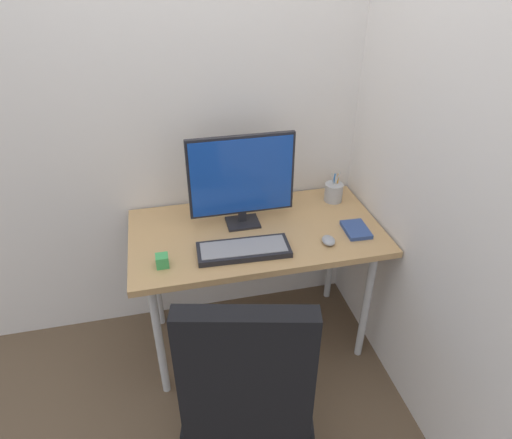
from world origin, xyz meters
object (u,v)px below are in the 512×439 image
(office_chair, at_px, (248,391))
(pen_holder, at_px, (334,192))
(monitor, at_px, (242,178))
(keyboard, at_px, (244,250))
(mouse, at_px, (328,240))
(desk_clamp_accessory, at_px, (162,261))
(notebook, at_px, (356,230))

(office_chair, bearing_deg, pen_holder, 54.55)
(office_chair, height_order, monitor, monitor)
(monitor, distance_m, pen_holder, 0.56)
(office_chair, relative_size, keyboard, 2.53)
(mouse, distance_m, desk_clamp_accessory, 0.75)
(keyboard, height_order, desk_clamp_accessory, desk_clamp_accessory)
(pen_holder, height_order, desk_clamp_accessory, pen_holder)
(desk_clamp_accessory, bearing_deg, keyboard, 3.10)
(keyboard, height_order, notebook, keyboard)
(monitor, xyz_separation_m, mouse, (0.35, -0.26, -0.23))
(office_chair, distance_m, desk_clamp_accessory, 0.65)
(monitor, distance_m, notebook, 0.60)
(monitor, xyz_separation_m, notebook, (0.51, -0.20, -0.24))
(notebook, relative_size, desk_clamp_accessory, 2.84)
(office_chair, xyz_separation_m, pen_holder, (0.67, 0.94, 0.22))
(mouse, bearing_deg, pen_holder, 69.91)
(office_chair, relative_size, pen_holder, 6.30)
(office_chair, xyz_separation_m, monitor, (0.15, 0.83, 0.41))
(desk_clamp_accessory, bearing_deg, mouse, 0.02)
(keyboard, distance_m, desk_clamp_accessory, 0.36)
(monitor, xyz_separation_m, pen_holder, (0.52, 0.11, -0.20))
(mouse, relative_size, notebook, 0.51)
(pen_holder, bearing_deg, notebook, -90.42)
(monitor, distance_m, keyboard, 0.34)
(office_chair, distance_m, keyboard, 0.63)
(monitor, height_order, notebook, monitor)
(keyboard, xyz_separation_m, desk_clamp_accessory, (-0.36, -0.02, 0.01))
(office_chair, relative_size, mouse, 13.24)
(pen_holder, relative_size, desk_clamp_accessory, 3.05)
(mouse, distance_m, notebook, 0.18)
(pen_holder, bearing_deg, keyboard, -147.92)
(keyboard, bearing_deg, monitor, 79.70)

